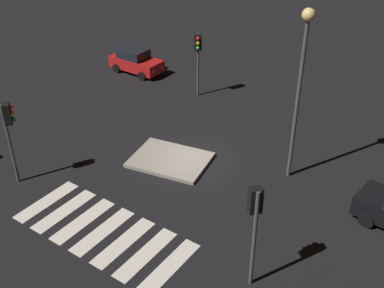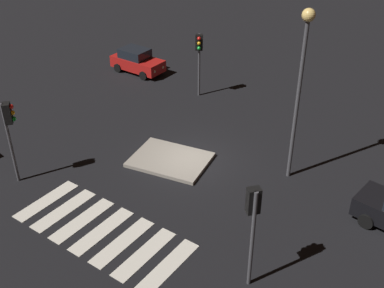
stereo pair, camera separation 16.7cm
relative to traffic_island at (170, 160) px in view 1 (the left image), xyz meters
The scene contains 8 objects.
ground_plane 1.11m from the traffic_island, 37.85° to the left, with size 80.00×80.00×0.00m, color black.
traffic_island is the anchor object (origin of this frame).
car_red 11.85m from the traffic_island, 138.94° to the left, with size 3.87×1.83×1.68m.
traffic_light_east 8.99m from the traffic_island, 32.94° to the right, with size 0.53×0.54×4.15m.
traffic_light_west 8.27m from the traffic_island, 113.94° to the left, with size 0.54×0.53×4.08m.
traffic_light_south 7.81m from the traffic_island, 131.68° to the right, with size 0.54×0.53×4.08m.
street_lamp 7.99m from the traffic_island, 23.23° to the left, with size 0.56×0.56×8.11m.
crosswalk_near 5.83m from the traffic_island, 81.41° to the right, with size 7.60×3.20×0.02m.
Camera 1 is at (11.55, -16.54, 13.39)m, focal length 44.65 mm.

